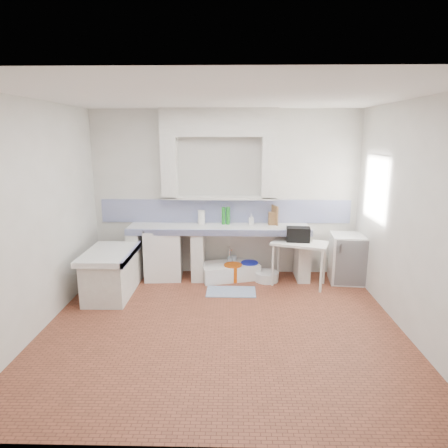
{
  "coord_description": "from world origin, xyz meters",
  "views": [
    {
      "loc": [
        0.12,
        -4.55,
        2.38
      ],
      "look_at": [
        0.0,
        1.0,
        1.1
      ],
      "focal_mm": 31.06,
      "sensor_mm": 36.0,
      "label": 1
    }
  ],
  "objects_px": {
    "fridge": "(346,258)",
    "side_table": "(299,264)",
    "stove": "(164,253)",
    "sink": "(230,272)"
  },
  "relations": [
    {
      "from": "side_table",
      "to": "fridge",
      "type": "xyz_separation_m",
      "value": [
        0.81,
        0.16,
        0.04
      ]
    },
    {
      "from": "stove",
      "to": "sink",
      "type": "xyz_separation_m",
      "value": [
        1.12,
        -0.02,
        -0.31
      ]
    },
    {
      "from": "sink",
      "to": "side_table",
      "type": "relative_size",
      "value": 1.1
    },
    {
      "from": "sink",
      "to": "side_table",
      "type": "distance_m",
      "value": 1.18
    },
    {
      "from": "stove",
      "to": "side_table",
      "type": "height_order",
      "value": "stove"
    },
    {
      "from": "sink",
      "to": "fridge",
      "type": "relative_size",
      "value": 1.19
    },
    {
      "from": "sink",
      "to": "side_table",
      "type": "bearing_deg",
      "value": -29.67
    },
    {
      "from": "stove",
      "to": "side_table",
      "type": "distance_m",
      "value": 2.25
    },
    {
      "from": "stove",
      "to": "sink",
      "type": "bearing_deg",
      "value": -4.94
    },
    {
      "from": "fridge",
      "to": "side_table",
      "type": "bearing_deg",
      "value": -162.65
    }
  ]
}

